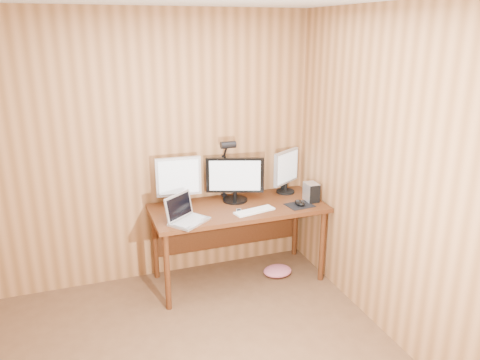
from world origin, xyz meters
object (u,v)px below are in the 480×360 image
mouse (300,203)px  keyboard (254,211)px  desk (236,216)px  monitor_center (235,179)px  monitor_left (179,180)px  hard_drive (311,192)px  monitor_right (286,170)px  laptop (185,215)px  desk_lamp (226,160)px  phone (239,211)px  speaker (283,186)px

mouse → keyboard: bearing=169.1°
desk → monitor_center: bearing=75.5°
monitor_left → keyboard: 0.74m
monitor_center → hard_drive: monitor_center is taller
desk → monitor_left: (-0.51, 0.12, 0.37)m
monitor_left → keyboard: (0.60, -0.37, -0.24)m
monitor_right → keyboard: 0.65m
laptop → keyboard: bearing=-37.4°
mouse → desk_lamp: size_ratio=0.20×
monitor_left → monitor_center: bearing=-1.0°
desk → phone: 0.24m
mouse → desk_lamp: desk_lamp is taller
keyboard → desk_lamp: 0.57m
speaker → desk_lamp: size_ratio=0.17×
laptop → keyboard: 0.64m
monitor_right → phone: bearing=175.8°
monitor_right → speaker: 0.19m
monitor_right → desk: bearing=160.3°
phone → monitor_left: bearing=165.8°
monitor_center → phone: size_ratio=5.26×
desk → mouse: bearing=-24.3°
monitor_center → monitor_left: size_ratio=1.13×
mouse → speaker: bearing=74.6°
phone → speaker: bearing=52.1°
laptop → monitor_center: bearing=-7.5°
mouse → speaker: 0.44m
speaker → desk_lamp: (-0.61, -0.03, 0.33)m
laptop → desk_lamp: size_ratio=0.66×
monitor_center → monitor_left: (-0.53, 0.04, 0.03)m
desk_lamp → laptop: bearing=-134.6°
monitor_center → speaker: size_ratio=4.85×
monitor_right → speaker: bearing=58.6°
phone → desk_lamp: size_ratio=0.16×
desk → speaker: 0.63m
desk → hard_drive: size_ratio=9.09×
keyboard → mouse: (0.45, 0.01, 0.02)m
phone → speaker: (0.61, 0.39, 0.05)m
desk → monitor_center: (0.02, 0.07, 0.34)m
mouse → phone: size_ratio=1.23×
monitor_right → keyboard: bearing=-174.0°
monitor_center → hard_drive: 0.74m
monitor_left → monitor_right: bearing=4.4°
desk → phone: (-0.04, -0.20, 0.13)m
desk → laptop: (-0.55, -0.26, 0.18)m
monitor_left → speaker: 1.10m
hard_drive → monitor_center: bearing=162.4°
desk_lamp → mouse: bearing=-28.8°
phone → desk: bearing=98.6°
monitor_left → laptop: size_ratio=1.14×
phone → mouse: bearing=15.1°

